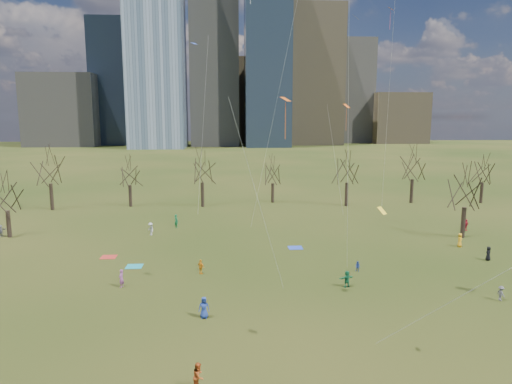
{
  "coord_description": "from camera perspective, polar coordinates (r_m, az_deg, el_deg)",
  "views": [
    {
      "loc": [
        -3.18,
        -34.87,
        14.75
      ],
      "look_at": [
        0.0,
        12.0,
        7.0
      ],
      "focal_mm": 32.0,
      "sensor_mm": 36.0,
      "label": 1
    }
  ],
  "objects": [
    {
      "name": "blanket_teal",
      "position": [
        47.67,
        -14.97,
        -8.97
      ],
      "size": [
        1.6,
        1.5,
        0.03
      ],
      "primitive_type": "cube",
      "color": "teal",
      "rests_on": "ground"
    },
    {
      "name": "kites_airborne",
      "position": [
        47.38,
        9.42,
        7.43
      ],
      "size": [
        72.21,
        45.99,
        28.45
      ],
      "color": "orange",
      "rests_on": "ground"
    },
    {
      "name": "person_3",
      "position": [
        42.77,
        28.29,
        -11.09
      ],
      "size": [
        0.57,
        0.85,
        1.23
      ],
      "primitive_type": "imported",
      "rotation": [
        0.0,
        0.0,
        1.71
      ],
      "color": "#5C5A5F",
      "rests_on": "ground"
    },
    {
      "name": "person_5",
      "position": [
        41.38,
        11.29,
        -10.6
      ],
      "size": [
        1.45,
        0.86,
        1.49
      ],
      "primitive_type": "imported",
      "rotation": [
        0.0,
        0.0,
        3.47
      ],
      "color": "#187044",
      "rests_on": "ground"
    },
    {
      "name": "person_6",
      "position": [
        53.5,
        27.05,
        -6.86
      ],
      "size": [
        0.8,
        0.87,
        1.49
      ],
      "primitive_type": "imported",
      "rotation": [
        0.0,
        0.0,
        4.13
      ],
      "color": "black",
      "rests_on": "ground"
    },
    {
      "name": "person_2",
      "position": [
        26.93,
        -7.18,
        -21.9
      ],
      "size": [
        0.78,
        0.91,
        1.61
      ],
      "primitive_type": "imported",
      "rotation": [
        0.0,
        0.0,
        1.33
      ],
      "color": "#A64517",
      "rests_on": "ground"
    },
    {
      "name": "person_13",
      "position": [
        62.44,
        -9.95,
        -3.59
      ],
      "size": [
        0.76,
        0.78,
        1.81
      ],
      "primitive_type": "imported",
      "rotation": [
        0.0,
        0.0,
        2.28
      ],
      "color": "#1B7C44",
      "rests_on": "ground"
    },
    {
      "name": "person_0",
      "position": [
        35.01,
        -6.52,
        -14.15
      ],
      "size": [
        0.81,
        0.53,
        1.63
      ],
      "primitive_type": "imported",
      "rotation": [
        0.0,
        0.0,
        0.02
      ],
      "color": "#233C98",
      "rests_on": "ground"
    },
    {
      "name": "person_10",
      "position": [
        66.02,
        24.78,
        -3.75
      ],
      "size": [
        0.95,
        0.7,
        1.5
      ],
      "primitive_type": "imported",
      "rotation": [
        0.0,
        0.0,
        0.44
      ],
      "color": "#B2192B",
      "rests_on": "ground"
    },
    {
      "name": "blanket_navy",
      "position": [
        52.56,
        4.94,
        -6.95
      ],
      "size": [
        1.6,
        1.5,
        0.03
      ],
      "primitive_type": "cube",
      "color": "#2742B7",
      "rests_on": "ground"
    },
    {
      "name": "person_12",
      "position": [
        57.47,
        24.13,
        -5.51
      ],
      "size": [
        0.73,
        0.9,
        1.61
      ],
      "primitive_type": "imported",
      "rotation": [
        0.0,
        0.0,
        1.26
      ],
      "color": "gold",
      "rests_on": "ground"
    },
    {
      "name": "person_9",
      "position": [
        59.16,
        -13.03,
        -4.51
      ],
      "size": [
        1.13,
        1.19,
        1.62
      ],
      "primitive_type": "imported",
      "rotation": [
        0.0,
        0.0,
        5.4
      ],
      "color": "silver",
      "rests_on": "ground"
    },
    {
      "name": "person_8",
      "position": [
        45.55,
        12.61,
        -9.08
      ],
      "size": [
        0.63,
        0.62,
        1.03
      ],
      "primitive_type": "imported",
      "rotation": [
        0.0,
        0.0,
        5.58
      ],
      "color": "#223C97",
      "rests_on": "ground"
    },
    {
      "name": "person_11",
      "position": [
        65.17,
        -29.27,
        -4.24
      ],
      "size": [
        0.92,
        1.49,
        1.54
      ],
      "primitive_type": "imported",
      "rotation": [
        0.0,
        0.0,
        1.21
      ],
      "color": "slate",
      "rests_on": "ground"
    },
    {
      "name": "person_4",
      "position": [
        44.09,
        -6.92,
        -9.27
      ],
      "size": [
        0.85,
        0.82,
        1.42
      ],
      "primitive_type": "imported",
      "rotation": [
        0.0,
        0.0,
        2.4
      ],
      "color": "orange",
      "rests_on": "ground"
    },
    {
      "name": "blanket_crimson",
      "position": [
        51.48,
        -17.93,
        -7.73
      ],
      "size": [
        1.6,
        1.5,
        0.03
      ],
      "primitive_type": "cube",
      "color": "#B02B23",
      "rests_on": "ground"
    },
    {
      "name": "downtown_skyline",
      "position": [
        246.72,
        -3.82,
        14.99
      ],
      "size": [
        212.5,
        78.0,
        118.0
      ],
      "color": "slate",
      "rests_on": "ground"
    },
    {
      "name": "bare_tree_row",
      "position": [
        72.68,
        -1.41,
        2.54
      ],
      "size": [
        113.04,
        29.8,
        9.5
      ],
      "color": "black",
      "rests_on": "ground"
    },
    {
      "name": "ground",
      "position": [
        38.0,
        1.26,
        -13.48
      ],
      "size": [
        500.0,
        500.0,
        0.0
      ],
      "primitive_type": "plane",
      "color": "black",
      "rests_on": "ground"
    },
    {
      "name": "person_7",
      "position": [
        42.23,
        -16.49,
        -10.32
      ],
      "size": [
        0.54,
        0.67,
        1.61
      ],
      "primitive_type": "imported",
      "rotation": [
        0.0,
        0.0,
        4.41
      ],
      "color": "#A4529B",
      "rests_on": "ground"
    }
  ]
}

